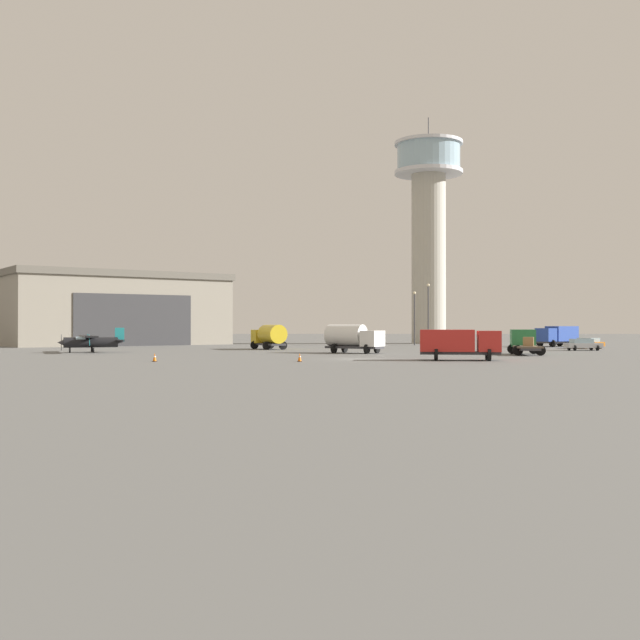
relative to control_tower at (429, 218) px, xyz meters
name	(u,v)px	position (x,y,z in m)	size (l,w,h in m)	color
ground_plane	(357,359)	(-13.94, -58.08, -20.42)	(400.00, 400.00, 0.00)	#60605E
control_tower	(429,218)	(0.00, 0.00, 0.00)	(11.08, 11.08, 36.89)	#B2AD9E
hangar	(113,309)	(-49.11, -8.56, -14.96)	(36.73, 33.24, 10.88)	gray
airplane_black	(92,341)	(-42.12, -42.13, -19.17)	(7.05, 8.90, 2.69)	black
truck_flatbed_green	(525,342)	(3.45, -47.18, -19.19)	(3.70, 7.14, 2.51)	#38383D
truck_box_red	(459,342)	(-5.47, -60.50, -18.91)	(6.90, 3.74, 2.58)	#38383D
truck_fuel_tanker_white	(353,337)	(-13.86, -43.75, -18.76)	(6.45, 5.24, 3.04)	#38383D
truck_fuel_tanker_yellow	(270,336)	(-23.63, -30.97, -18.76)	(4.83, 6.30, 3.02)	#38383D
truck_box_blue	(557,335)	(15.33, -18.66, -18.81)	(6.69, 5.73, 2.83)	#38383D
car_silver	(583,344)	(13.38, -34.95, -19.68)	(4.30, 2.55, 1.37)	#B7BABF
car_orange	(587,343)	(16.45, -27.56, -19.68)	(3.45, 4.69, 1.37)	orange
light_post_west	(428,309)	(-1.61, -11.72, -15.03)	(0.44, 0.44, 9.11)	#38383D
light_post_north	(414,313)	(-3.61, -11.37, -15.62)	(0.44, 0.44, 7.97)	#38383D
traffic_cone_near_left	(155,357)	(-30.57, -63.04, -20.07)	(0.36, 0.36, 0.70)	black
traffic_cone_near_right	(300,357)	(-18.81, -63.09, -20.07)	(0.36, 0.36, 0.71)	black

